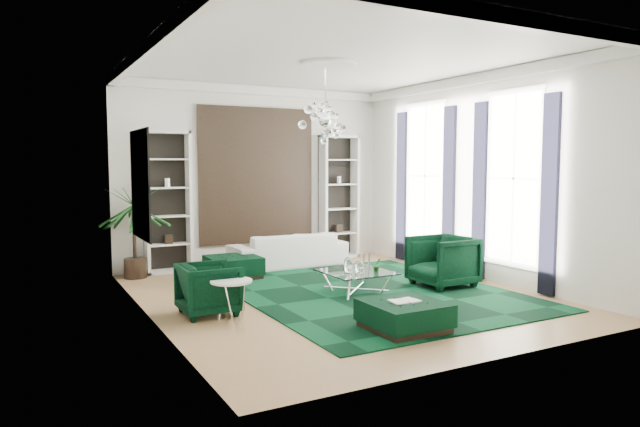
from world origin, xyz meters
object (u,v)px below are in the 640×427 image
palm (134,219)px  side_table (232,301)px  ottoman_side (233,267)px  armchair_left (209,289)px  ottoman_front (404,316)px  sofa (288,250)px  armchair_right (442,261)px  coffee_table (356,282)px

palm → side_table: bearing=-80.6°
ottoman_side → armchair_left: bearing=-117.2°
ottoman_side → ottoman_front: (0.78, -4.28, -0.02)m
ottoman_side → side_table: side_table is taller
sofa → armchair_left: size_ratio=2.97×
armchair_right → palm: bearing=-125.9°
armchair_left → ottoman_side: (1.19, 2.31, -0.16)m
palm → armchair_right: bearing=-35.9°
sofa → coffee_table: sofa is taller
side_table → coffee_table: bearing=14.8°
coffee_table → armchair_left: bearing=-176.4°
armchair_right → ottoman_side: armchair_right is taller
side_table → armchair_right: bearing=4.9°
armchair_right → palm: 5.73m
ottoman_side → armchair_right: bearing=-39.3°
armchair_left → side_table: armchair_left is taller
armchair_left → ottoman_front: bearing=-135.0°
ottoman_side → palm: (-1.63, 0.89, 0.92)m
ottoman_front → side_table: 2.35m
sofa → ottoman_side: size_ratio=2.61×
armchair_right → sofa: bearing=-153.1°
armchair_left → side_table: 0.51m
ottoman_side → side_table: bearing=-110.1°
ottoman_front → palm: palm is taller
coffee_table → sofa: bearing=89.2°
ottoman_front → sofa: bearing=82.5°
sofa → armchair_left: (-2.62, -2.93, 0.02)m
armchair_left → palm: palm is taller
armchair_right → palm: size_ratio=0.44×
palm → armchair_left: bearing=-82.2°
coffee_table → palm: (-3.02, 3.04, 0.94)m
armchair_left → ottoman_front: size_ratio=0.85×
ottoman_side → palm: palm is taller
armchair_left → side_table: size_ratio=1.42×
sofa → palm: (-3.06, 0.27, 0.77)m
coffee_table → ottoman_side: (-1.39, 2.15, 0.02)m
palm → coffee_table: bearing=-45.2°
coffee_table → ottoman_front: 2.22m
sofa → armchair_right: size_ratio=2.45×
coffee_table → side_table: (-2.41, -0.64, 0.09)m
armchair_left → palm: (-0.44, 3.20, 0.76)m
armchair_right → coffee_table: bearing=-100.4°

